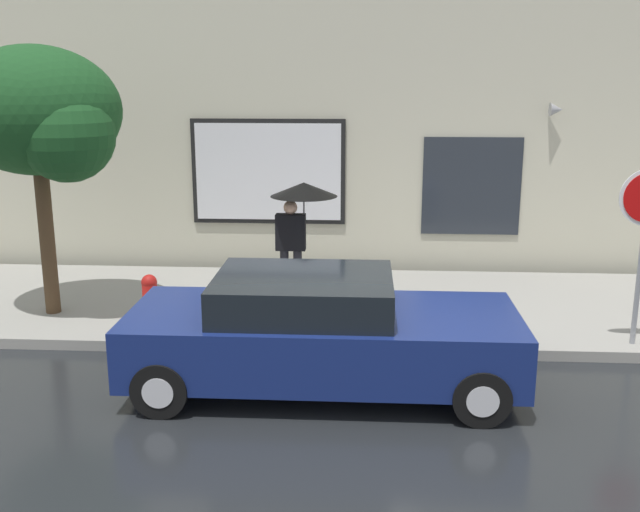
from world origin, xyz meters
TOP-DOWN VIEW (x-y plane):
  - ground_plane at (0.00, 0.00)m, footprint 60.00×60.00m
  - sidewalk at (0.00, 3.00)m, footprint 20.00×4.00m
  - building_facade at (-0.01, 5.50)m, footprint 20.00×0.67m
  - parked_car at (-0.08, -0.03)m, footprint 4.62×1.95m
  - fire_hydrant at (-2.69, 1.84)m, footprint 0.30×0.44m
  - pedestrian_with_umbrella at (-0.58, 3.12)m, footprint 1.06×1.06m
  - street_tree at (-4.21, 2.13)m, footprint 2.48×2.11m

SIDE VIEW (x-z plane):
  - ground_plane at x=0.00m, z-range 0.00..0.00m
  - sidewalk at x=0.00m, z-range 0.00..0.15m
  - fire_hydrant at x=-2.69m, z-range 0.14..0.86m
  - parked_car at x=-0.08m, z-range 0.00..1.41m
  - pedestrian_with_umbrella at x=-0.58m, z-range 0.74..2.65m
  - street_tree at x=-4.21m, z-range 1.13..5.11m
  - building_facade at x=-0.01m, z-range -0.02..6.98m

